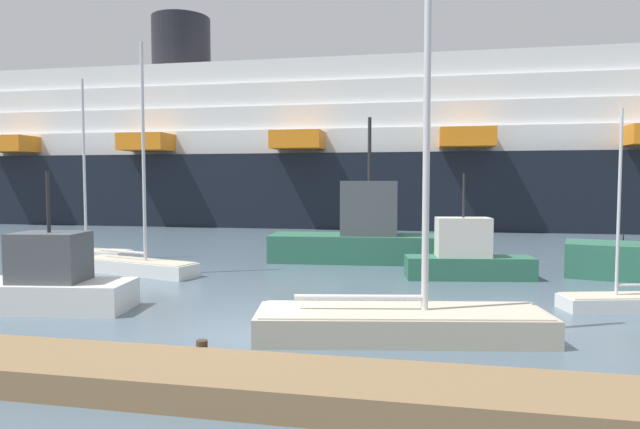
# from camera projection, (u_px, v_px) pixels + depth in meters

# --- Properties ---
(ground_plane) EXTENTS (600.00, 600.00, 0.00)m
(ground_plane) POSITION_uv_depth(u_px,v_px,m) (246.00, 335.00, 14.34)
(ground_plane) COLOR slate
(dock_pier) EXTENTS (26.74, 2.30, 0.67)m
(dock_pier) POSITION_uv_depth(u_px,v_px,m) (178.00, 377.00, 10.44)
(dock_pier) COLOR olive
(dock_pier) RESTS_ON ground_plane
(sailboat_0) EXTENTS (6.00, 2.87, 9.93)m
(sailboat_0) POSITION_uv_depth(u_px,v_px,m) (138.00, 263.00, 23.81)
(sailboat_0) COLOR white
(sailboat_0) RESTS_ON ground_plane
(sailboat_1) EXTENTS (5.69, 1.73, 9.20)m
(sailboat_1) POSITION_uv_depth(u_px,v_px,m) (79.00, 251.00, 28.14)
(sailboat_1) COLOR white
(sailboat_1) RESTS_ON ground_plane
(sailboat_2) EXTENTS (4.18, 2.13, 6.28)m
(sailboat_2) POSITION_uv_depth(u_px,v_px,m) (626.00, 300.00, 17.16)
(sailboat_2) COLOR white
(sailboat_2) RESTS_ON ground_plane
(sailboat_3) EXTENTS (7.70, 3.43, 10.48)m
(sailboat_3) POSITION_uv_depth(u_px,v_px,m) (402.00, 318.00, 14.03)
(sailboat_3) COLOR #BCB29E
(sailboat_3) RESTS_ON ground_plane
(fishing_boat_0) EXTENTS (9.17, 3.36, 7.21)m
(fishing_boat_0) POSITION_uv_depth(u_px,v_px,m) (363.00, 235.00, 27.42)
(fishing_boat_0) COLOR #2D6B51
(fishing_boat_0) RESTS_ON ground_plane
(fishing_boat_1) EXTENTS (5.36, 2.27, 4.36)m
(fishing_boat_1) POSITION_uv_depth(u_px,v_px,m) (467.00, 256.00, 22.64)
(fishing_boat_1) COLOR #2D6B51
(fishing_boat_1) RESTS_ON ground_plane
(fishing_boat_2) EXTENTS (5.71, 2.69, 4.36)m
(fishing_boat_2) POSITION_uv_depth(u_px,v_px,m) (45.00, 283.00, 17.11)
(fishing_boat_2) COLOR white
(fishing_boat_2) RESTS_ON ground_plane
(channel_buoy_1) EXTENTS (0.63, 0.63, 1.35)m
(channel_buoy_1) POSITION_uv_depth(u_px,v_px,m) (623.00, 255.00, 27.53)
(channel_buoy_1) COLOR green
(channel_buoy_1) RESTS_ON ground_plane
(cruise_ship) EXTENTS (117.41, 19.45, 20.75)m
(cruise_ship) POSITION_uv_depth(u_px,v_px,m) (385.00, 154.00, 52.75)
(cruise_ship) COLOR black
(cruise_ship) RESTS_ON ground_plane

